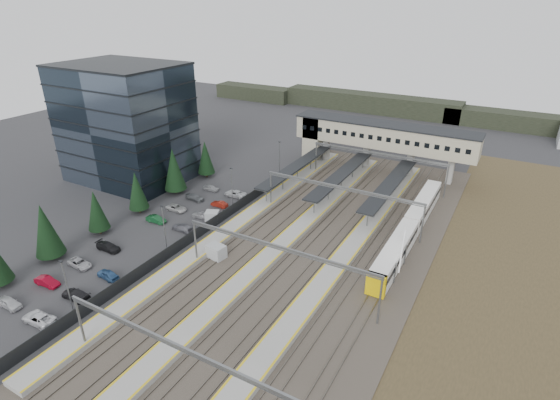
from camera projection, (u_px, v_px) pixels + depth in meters
The scene contains 16 objects.
ground at pixel (238, 242), 71.33m from camera, with size 220.00×220.00×0.00m, color #2B2B2D.
office_building at pixel (126, 123), 91.50m from camera, with size 24.30×18.30×24.30m.
conifer_row at pixel (120, 196), 75.94m from camera, with size 4.42×49.82×9.50m.
car_park at pixel (145, 238), 71.22m from camera, with size 10.51×44.71×1.29m.
lampposts at pixel (202, 205), 74.00m from camera, with size 0.50×53.25×8.07m.
fence at pixel (224, 215), 77.72m from camera, with size 0.08×90.00×2.00m.
relay_cabin_near at pixel (216, 252), 66.46m from camera, with size 3.00×2.41×2.27m.
relay_cabin_far at pixel (212, 217), 77.12m from camera, with size 2.83×2.64×2.08m.
rail_corridor at pixel (303, 241), 71.02m from camera, with size 34.00×90.00×0.92m.
canopies at pixel (342, 174), 87.84m from camera, with size 23.10×30.00×3.28m.
footbridge at pixel (371, 136), 97.64m from camera, with size 40.40×6.40×11.20m.
gantries at pixel (314, 219), 65.82m from camera, with size 28.40×62.28×7.17m.
train at pixel (410, 228), 71.60m from camera, with size 2.64×36.62×3.32m.
billboard at pixel (402, 252), 61.53m from camera, with size 1.30×6.37×5.56m.
scrub_east at pixel (554, 313), 55.36m from camera, with size 34.00×120.00×0.06m.
treeline_far at pixel (474, 117), 132.29m from camera, with size 170.00×19.00×7.00m.
Camera 1 is at (36.07, -50.32, 36.72)m, focal length 28.00 mm.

